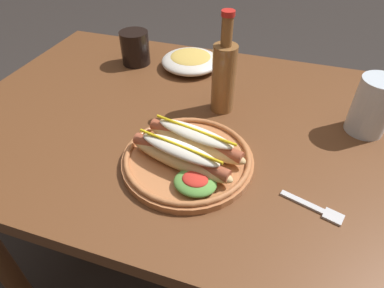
% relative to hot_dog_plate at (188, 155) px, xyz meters
% --- Properties ---
extents(ground_plane, '(8.00, 8.00, 0.00)m').
position_rel_hot_dog_plate_xyz_m(ground_plane, '(0.07, 0.16, -0.77)').
color(ground_plane, '#2D2826').
extents(dining_table, '(1.44, 0.83, 0.74)m').
position_rel_hot_dog_plate_xyz_m(dining_table, '(0.07, 0.16, -0.12)').
color(dining_table, brown).
rests_on(dining_table, ground_plane).
extents(hot_dog_plate, '(0.28, 0.28, 0.08)m').
position_rel_hot_dog_plate_xyz_m(hot_dog_plate, '(0.00, 0.00, 0.00)').
color(hot_dog_plate, '#B77042').
rests_on(hot_dog_plate, dining_table).
extents(fork, '(0.12, 0.05, 0.00)m').
position_rel_hot_dog_plate_xyz_m(fork, '(0.27, -0.04, -0.02)').
color(fork, silver).
rests_on(fork, dining_table).
extents(soda_cup, '(0.09, 0.09, 0.10)m').
position_rel_hot_dog_plate_xyz_m(soda_cup, '(-0.31, 0.40, 0.03)').
color(soda_cup, black).
rests_on(soda_cup, dining_table).
extents(water_cup, '(0.09, 0.09, 0.14)m').
position_rel_hot_dog_plate_xyz_m(water_cup, '(0.37, 0.25, 0.04)').
color(water_cup, silver).
rests_on(water_cup, dining_table).
extents(glass_bottle, '(0.06, 0.06, 0.26)m').
position_rel_hot_dog_plate_xyz_m(glass_bottle, '(0.02, 0.23, 0.07)').
color(glass_bottle, brown).
rests_on(glass_bottle, dining_table).
extents(side_bowl, '(0.18, 0.18, 0.05)m').
position_rel_hot_dog_plate_xyz_m(side_bowl, '(-0.14, 0.42, -0.00)').
color(side_bowl, silver).
rests_on(side_bowl, dining_table).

